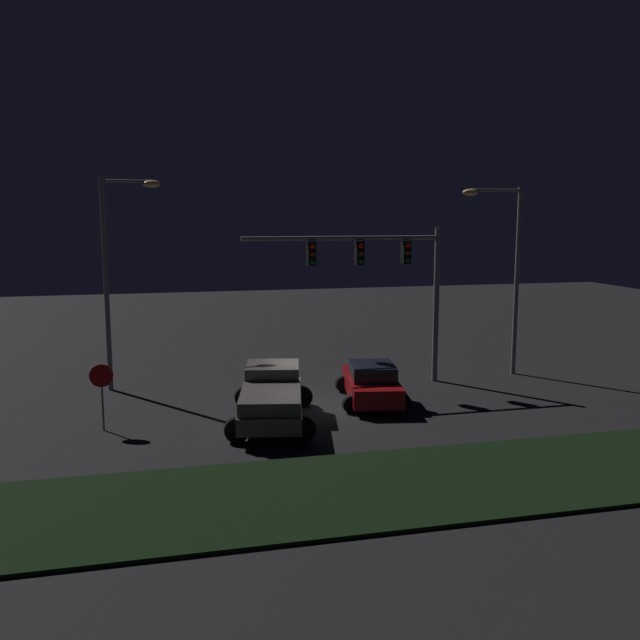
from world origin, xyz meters
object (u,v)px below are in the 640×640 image
Objects in this scene: car_sedan at (372,383)px; street_lamp_right at (506,258)px; stop_sign at (102,384)px; street_lamp_left at (116,259)px; pickup_truck at (272,393)px; traffic_signal_gantry at (382,267)px.

car_sedan is 0.57× the size of street_lamp_right.
car_sedan is 9.76m from stop_sign.
street_lamp_right is at bearing -4.28° from street_lamp_left.
car_sedan is 2.08× the size of stop_sign.
pickup_truck reaches higher than car_sedan.
car_sedan is at bearing 7.57° from stop_sign.
traffic_signal_gantry is at bearing 19.57° from stop_sign.
street_lamp_left is 16.36m from street_lamp_right.
street_lamp_right is at bearing -55.88° from pickup_truck.
traffic_signal_gantry reaches higher than car_sedan.
street_lamp_right is (16.31, -1.22, -0.10)m from street_lamp_left.
pickup_truck is 2.55× the size of stop_sign.
car_sedan is at bearing -56.75° from pickup_truck.
pickup_truck is 7.82m from traffic_signal_gantry.
street_lamp_left reaches higher than stop_sign.
street_lamp_left is at bearing 171.06° from traffic_signal_gantry.
pickup_truck is 0.68× the size of traffic_signal_gantry.
traffic_signal_gantry is 3.73× the size of stop_sign.
street_lamp_left is at bearing 86.20° from stop_sign.
pickup_truck is 0.67× the size of street_lamp_left.
car_sedan is (4.09, 1.63, -0.26)m from pickup_truck.
stop_sign is at bearing -165.58° from street_lamp_right.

